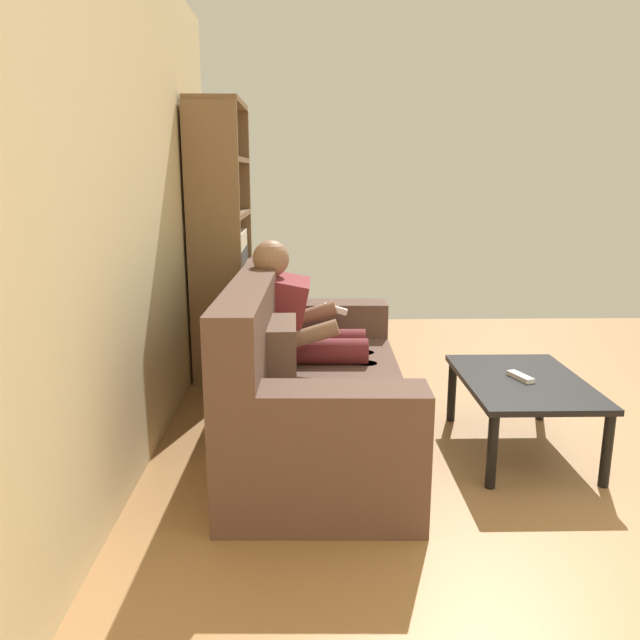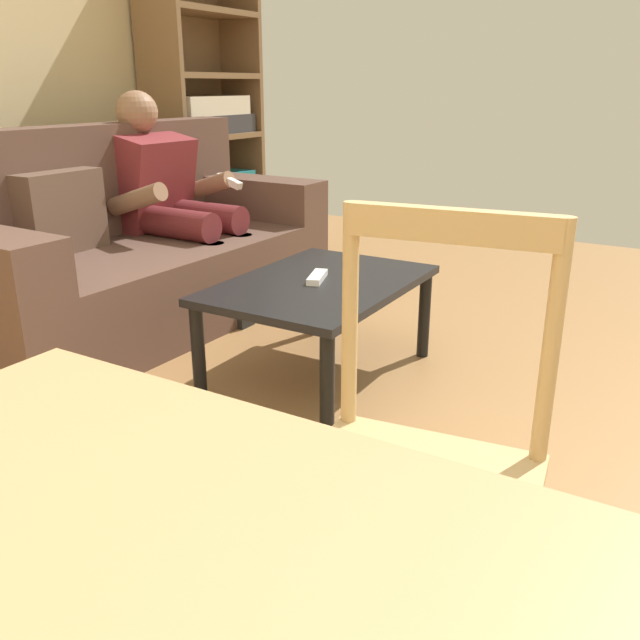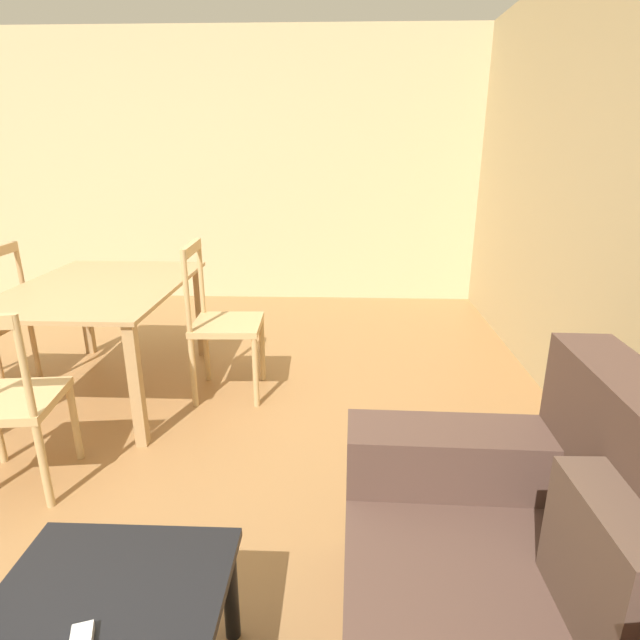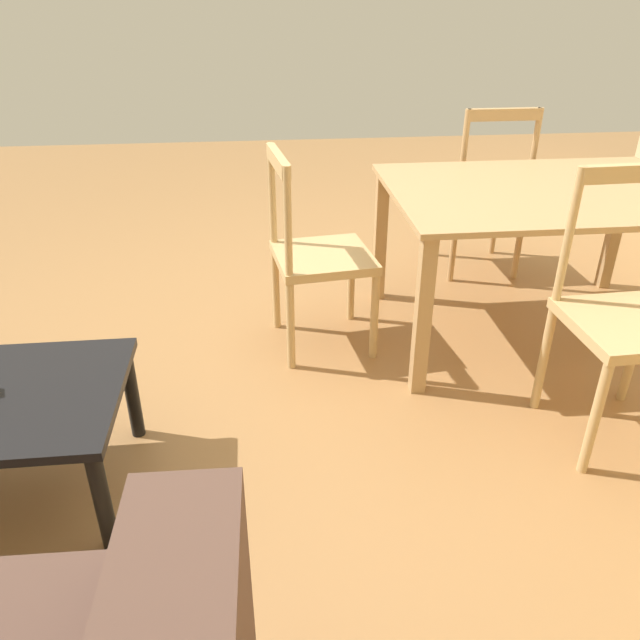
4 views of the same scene
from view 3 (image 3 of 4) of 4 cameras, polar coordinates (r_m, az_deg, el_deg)
The scene contains 5 objects.
ground_plane at distance 3.01m, azimuth -29.35°, elevation -14.85°, with size 8.58×8.58×0.00m, color #9E7042.
wall_side at distance 5.60m, azimuth -13.85°, elevation 15.65°, with size 0.12×5.84×2.60m, color #C8B586.
dining_table at distance 3.53m, azimuth -22.95°, elevation 2.08°, with size 1.39×0.99×0.72m.
dining_chair_near_wall at distance 3.32m, azimuth -10.65°, elevation -0.37°, with size 0.44×0.44×0.98m.
dining_chair_facing_couch at distance 2.76m, azimuth -31.20°, elevation -7.73°, with size 0.47×0.47×0.91m.
Camera 3 is at (2.10, 1.51, 1.54)m, focal length 29.20 mm.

